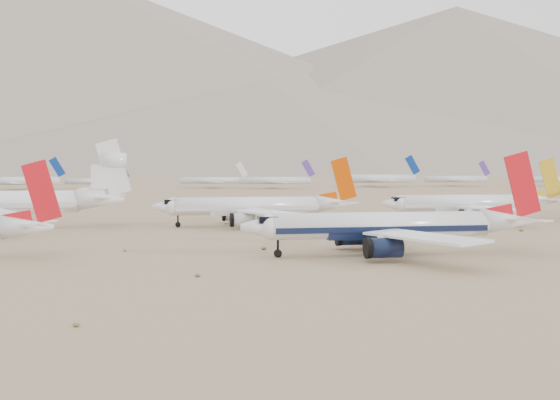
% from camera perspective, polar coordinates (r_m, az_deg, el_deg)
% --- Properties ---
extents(ground, '(7000.00, 7000.00, 0.00)m').
position_cam_1_polar(ground, '(131.62, 13.04, -4.02)').
color(ground, '#83664C').
rests_on(ground, ground).
extents(main_airliner, '(49.30, 48.16, 17.40)m').
position_cam_1_polar(main_airliner, '(131.00, 8.28, -1.91)').
color(main_airliner, white).
rests_on(main_airliner, ground).
extents(row2_gold_tail, '(45.81, 44.80, 16.31)m').
position_cam_1_polar(row2_gold_tail, '(204.36, 13.89, -0.25)').
color(row2_gold_tail, white).
rests_on(row2_gold_tail, ground).
extents(row2_orange_tail, '(46.26, 45.25, 16.50)m').
position_cam_1_polar(row2_orange_tail, '(184.69, -1.84, -0.49)').
color(row2_orange_tail, white).
rests_on(row2_orange_tail, ground).
extents(distant_storage_row, '(610.01, 59.13, 15.81)m').
position_cam_1_polar(distant_storage_row, '(427.58, 1.43, 1.49)').
color(distant_storage_row, silver).
rests_on(distant_storage_row, ground).
extents(mountain_range, '(7354.00, 3024.00, 470.00)m').
position_cam_1_polar(mountain_range, '(1780.73, -6.31, 8.65)').
color(mountain_range, slate).
rests_on(mountain_range, ground).
extents(foothills, '(4637.50, 1395.00, 155.00)m').
position_cam_1_polar(foothills, '(1351.09, 15.21, 5.12)').
color(foothills, slate).
rests_on(foothills, ground).
extents(desert_scrub, '(261.14, 129.49, 0.63)m').
position_cam_1_polar(desert_scrub, '(112.32, 19.57, -5.18)').
color(desert_scrub, brown).
rests_on(desert_scrub, ground).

